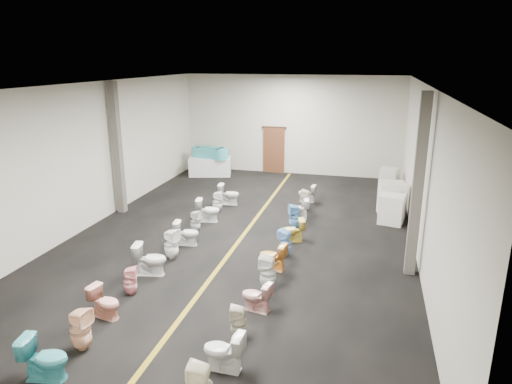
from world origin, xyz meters
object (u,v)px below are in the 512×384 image
appliance_crate_c (390,193)px  toilet_left_4 (150,259)px  toilet_left_6 (187,233)px  toilet_left_9 (217,202)px  toilet_left_2 (105,302)px  toilet_left_5 (171,244)px  appliance_crate_a (392,209)px  toilet_right_6 (285,243)px  toilet_left_10 (229,194)px  toilet_right_2 (239,322)px  toilet_left_1 (80,329)px  toilet_left_7 (195,221)px  toilet_right_10 (306,200)px  bathtub (210,152)px  toilet_right_4 (268,272)px  toilet_right_3 (256,296)px  toilet_right_11 (307,193)px  display_table (210,166)px  toilet_right_8 (295,217)px  toilet_right_1 (223,351)px  toilet_left_0 (45,358)px  toilet_right_9 (299,209)px  toilet_right_7 (293,230)px  toilet_right_5 (273,256)px  toilet_left_3 (130,281)px  toilet_left_8 (208,210)px  appliance_crate_b (391,199)px

appliance_crate_c → toilet_left_4: size_ratio=0.99×
toilet_left_6 → toilet_left_9: bearing=-6.7°
toilet_left_2 → toilet_left_5: (0.12, 3.01, 0.08)m
appliance_crate_a → toilet_right_6: (-2.88, -3.42, -0.10)m
appliance_crate_c → toilet_left_6: (-5.79, -5.56, -0.04)m
toilet_left_10 → toilet_right_2: 8.43m
toilet_left_1 → toilet_left_7: (-0.18, 6.12, -0.07)m
appliance_crate_a → toilet_right_10: bearing=166.8°
bathtub → appliance_crate_c: 8.29m
toilet_left_6 → toilet_right_2: size_ratio=1.04×
toilet_left_10 → toilet_left_4: bearing=172.8°
toilet_left_4 → toilet_right_4: 3.01m
toilet_right_3 → toilet_right_11: 7.93m
toilet_left_5 → toilet_right_6: (2.93, 0.96, -0.05)m
toilet_right_3 → toilet_left_10: bearing=-147.8°
display_table → toilet_left_2: (2.00, -11.92, -0.07)m
toilet_right_11 → toilet_right_4: bearing=5.3°
appliance_crate_a → toilet_right_8: (-2.97, -1.35, -0.07)m
toilet_right_10 → toilet_right_11: bearing=-162.8°
display_table → toilet_right_3: bearing=-65.4°
display_table → toilet_right_1: bearing=-69.2°
toilet_right_8 → appliance_crate_c: bearing=116.0°
toilet_left_0 → toilet_left_5: size_ratio=0.93×
toilet_right_9 → toilet_right_1: bearing=-10.5°
toilet_right_7 → toilet_left_6: bearing=-91.9°
toilet_left_0 → toilet_right_4: (2.92, 3.96, 0.03)m
bathtub → toilet_right_4: (5.00, -9.90, -0.65)m
toilet_left_10 → toilet_right_8: size_ratio=0.95×
toilet_left_2 → toilet_left_7: 5.03m
display_table → toilet_left_2: size_ratio=2.70×
toilet_left_1 → toilet_right_5: toilet_left_1 is taller
toilet_left_5 → toilet_right_10: 5.83m
toilet_right_11 → toilet_left_3: bearing=-15.3°
toilet_left_2 → toilet_right_9: 7.61m
toilet_left_1 → toilet_right_7: (2.89, 6.10, -0.08)m
toilet_left_8 → toilet_right_11: size_ratio=1.16×
appliance_crate_c → toilet_right_11: appliance_crate_c is taller
toilet_left_5 → toilet_right_8: 4.14m
toilet_right_3 → toilet_right_6: 2.94m
toilet_left_4 → toilet_right_5: size_ratio=1.13×
appliance_crate_c → toilet_left_0: size_ratio=1.02×
appliance_crate_b → appliance_crate_c: appliance_crate_b is taller
bathtub → toilet_left_4: bearing=-66.3°
toilet_left_10 → toilet_right_5: bearing=-156.5°
appliance_crate_a → toilet_left_2: bearing=-128.8°
toilet_left_3 → toilet_right_9: bearing=-44.1°
toilet_left_5 → toilet_left_2: bearing=-167.7°
bathtub → toilet_right_4: 11.11m
appliance_crate_b → toilet_left_10: appliance_crate_b is taller
toilet_left_7 → toilet_right_1: size_ratio=0.94×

